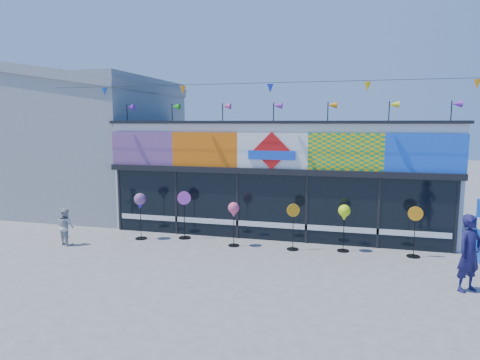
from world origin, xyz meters
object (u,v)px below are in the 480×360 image
(spinner_5, at_px, (415,230))
(adult_man, at_px, (470,253))
(spinner_2, at_px, (234,211))
(spinner_3, at_px, (293,226))
(child, at_px, (66,227))
(spinner_0, at_px, (140,202))
(spinner_1, at_px, (184,214))
(spinner_4, at_px, (344,214))

(spinner_5, relative_size, adult_man, 0.83)
(spinner_2, distance_m, spinner_5, 5.59)
(spinner_3, bearing_deg, spinner_5, 2.99)
(child, bearing_deg, spinner_5, -151.92)
(spinner_0, xyz_separation_m, spinner_1, (1.45, 0.46, -0.41))
(spinner_1, relative_size, adult_man, 0.89)
(spinner_4, distance_m, adult_man, 3.92)
(spinner_1, bearing_deg, spinner_5, -1.47)
(spinner_0, bearing_deg, spinner_3, 0.86)
(spinner_4, bearing_deg, spinner_1, 178.48)
(spinner_2, bearing_deg, spinner_3, 2.32)
(adult_man, xyz_separation_m, child, (-11.92, 0.94, -0.33))
(spinner_1, distance_m, spinner_3, 3.88)
(spinner_2, relative_size, spinner_5, 0.94)
(spinner_0, height_order, spinner_4, spinner_0)
(spinner_3, distance_m, spinner_5, 3.64)
(spinner_1, relative_size, spinner_3, 1.12)
(spinner_0, height_order, spinner_2, spinner_0)
(spinner_1, height_order, spinner_5, spinner_1)
(spinner_5, bearing_deg, adult_man, -69.97)
(spinner_0, bearing_deg, spinner_2, 0.01)
(spinner_1, xyz_separation_m, adult_man, (8.40, -2.68, 0.06))
(spinner_3, height_order, child, spinner_3)
(spinner_0, relative_size, spinner_2, 1.11)
(spinner_5, distance_m, child, 11.12)
(spinner_0, xyz_separation_m, spinner_5, (8.95, 0.27, -0.48))
(spinner_3, bearing_deg, adult_man, -26.79)
(spinner_1, bearing_deg, spinner_4, -1.52)
(adult_man, bearing_deg, spinner_1, 124.24)
(spinner_3, xyz_separation_m, child, (-7.38, -1.36, -0.18))
(spinner_0, distance_m, child, 2.53)
(child, bearing_deg, spinner_2, -146.68)
(spinner_5, bearing_deg, spinner_1, 178.53)
(spinner_0, distance_m, adult_man, 10.10)
(spinner_5, bearing_deg, child, -172.00)
(spinner_1, relative_size, spinner_4, 1.12)
(spinner_4, bearing_deg, child, -169.88)
(spinner_1, relative_size, child, 1.36)
(spinner_3, bearing_deg, spinner_1, 174.35)
(spinner_2, relative_size, child, 1.20)
(spinner_1, relative_size, spinner_2, 1.14)
(spinner_2, bearing_deg, spinner_4, 5.15)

